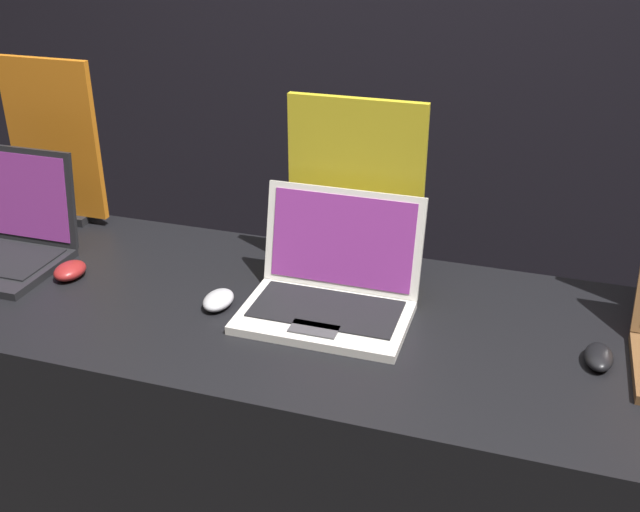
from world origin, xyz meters
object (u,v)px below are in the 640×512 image
(laptop_middle, at_px, (332,286))
(laptop_front, at_px, (2,236))
(mouse_back, at_px, (599,357))
(mouse_middle, at_px, (218,300))
(promo_stand_middle, at_px, (355,193))
(mouse_front, at_px, (70,271))
(promo_stand_front, at_px, (55,146))

(laptop_middle, bearing_deg, laptop_front, -179.30)
(laptop_front, xyz_separation_m, mouse_back, (1.49, -0.04, -0.05))
(mouse_middle, bearing_deg, promo_stand_middle, 46.10)
(laptop_front, bearing_deg, mouse_front, -10.08)
(mouse_back, bearing_deg, promo_stand_middle, 157.65)
(laptop_front, bearing_deg, mouse_back, -1.40)
(mouse_front, distance_m, promo_stand_middle, 0.74)
(promo_stand_middle, bearing_deg, laptop_front, -167.03)
(mouse_front, bearing_deg, laptop_front, 169.92)
(laptop_front, relative_size, mouse_front, 3.63)
(mouse_front, height_order, laptop_middle, laptop_middle)
(mouse_front, xyz_separation_m, promo_stand_front, (-0.23, 0.31, 0.21))
(laptop_front, height_order, laptop_middle, laptop_front)
(laptop_front, distance_m, mouse_back, 1.49)
(mouse_back, bearing_deg, laptop_front, 178.60)
(mouse_front, bearing_deg, mouse_back, 0.16)
(laptop_middle, distance_m, mouse_back, 0.59)
(mouse_front, height_order, promo_stand_front, promo_stand_front)
(promo_stand_middle, relative_size, mouse_back, 4.46)
(mouse_back, bearing_deg, promo_stand_front, 168.43)
(promo_stand_front, bearing_deg, mouse_front, -53.85)
(laptop_front, distance_m, promo_stand_middle, 0.93)
(laptop_front, bearing_deg, promo_stand_front, 90.00)
(laptop_front, relative_size, promo_stand_middle, 0.76)
(laptop_front, xyz_separation_m, laptop_middle, (0.90, 0.01, -0.00))
(mouse_front, distance_m, mouse_back, 1.26)
(mouse_middle, xyz_separation_m, mouse_back, (0.85, 0.02, -0.00))
(mouse_front, height_order, mouse_middle, mouse_front)
(laptop_middle, relative_size, mouse_middle, 3.87)
(promo_stand_front, relative_size, promo_stand_middle, 1.05)
(promo_stand_front, xyz_separation_m, laptop_middle, (0.90, -0.26, -0.17))
(promo_stand_middle, distance_m, mouse_back, 0.67)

